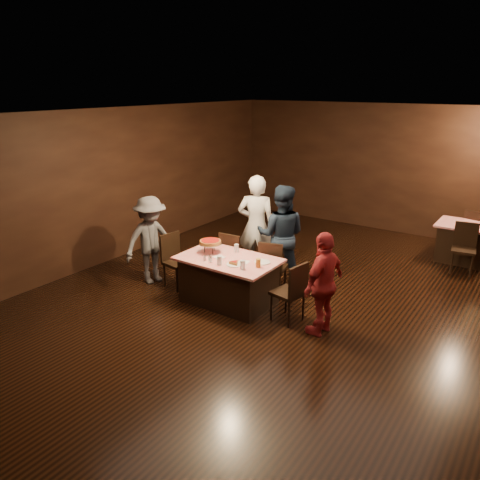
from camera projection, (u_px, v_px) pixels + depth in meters
The scene contains 23 objects.
room at pixel (293, 175), 6.93m from camera, with size 10.00×10.04×3.02m.
main_table at pixel (229, 280), 7.62m from camera, with size 1.60×1.00×0.77m, color red.
back_table at pixel (470, 244), 9.36m from camera, with size 1.30×0.90×0.77m, color #B80C18.
chair_far_left at pixel (235, 257), 8.39m from camera, with size 0.42×0.42×0.95m, color black.
chair_far_right at pixel (273, 266), 7.96m from camera, with size 0.42×0.42×0.95m, color black.
chair_end_left at pixel (178, 261), 8.18m from camera, with size 0.42×0.42×0.95m, color black.
chair_end_right at pixel (288, 291), 7.00m from camera, with size 0.42×0.42×0.95m, color black.
chair_back_near at pixel (464, 249), 8.78m from camera, with size 0.42×0.42×0.95m, color black.
chair_back_far at pixel (476, 232), 9.80m from camera, with size 0.42×0.42×0.95m, color black.
diner_white_jacket at pixel (256, 226), 8.56m from camera, with size 0.69×0.45×1.90m, color silver.
diner_navy_hoodie at pixel (281, 235), 8.22m from camera, with size 0.87×0.68×1.79m, color #162132.
diner_grey_knit at pixel (151, 240), 8.29m from camera, with size 1.02×0.59×1.58m, color #55565B.
diner_red_shirt at pixel (324, 284), 6.57m from camera, with size 0.89×0.37×1.52m, color #AA282D.
pizza_stand at pixel (210, 242), 7.69m from camera, with size 0.38×0.38×0.22m.
plate_with_slice at pixel (235, 263), 7.21m from camera, with size 0.25×0.25×0.06m.
plate_empty at pixel (262, 262), 7.31m from camera, with size 0.25×0.25×0.01m, color white.
glass_front_left at pixel (220, 260), 7.21m from camera, with size 0.08×0.08×0.14m, color silver.
glass_front_right at pixel (243, 265), 7.03m from camera, with size 0.08×0.08×0.14m, color silver.
glass_amber at pixel (258, 263), 7.11m from camera, with size 0.08×0.08×0.14m, color #BF7F26.
glass_back at pixel (236, 248), 7.73m from camera, with size 0.08×0.08×0.14m, color silver.
condiments at pixel (208, 258), 7.35m from camera, with size 0.17×0.10×0.09m.
napkin_center at pixel (244, 262), 7.33m from camera, with size 0.16×0.16×0.01m, color white.
napkin_left at pixel (219, 257), 7.53m from camera, with size 0.16×0.16×0.01m, color white.
Camera 1 is at (3.26, -6.10, 3.44)m, focal length 35.00 mm.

